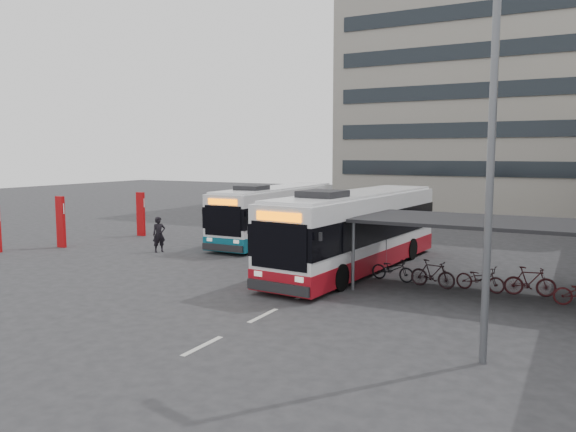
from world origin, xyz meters
The scene contains 10 objects.
ground centered at (0.00, 0.00, 0.00)m, with size 120.00×120.00×0.00m, color #28282B.
bike_shelter centered at (8.47, 3.00, 1.44)m, with size 10.00×4.00×2.54m.
office_block centered at (6.00, 36.00, 12.50)m, with size 30.00×15.00×25.00m, color gray.
road_markings centered at (2.50, -3.00, 0.01)m, with size 0.15×7.60×0.01m.
bus_main centered at (2.49, 4.66, 1.60)m, with size 3.49×11.85×3.45m.
bus_teal centered at (-4.32, 10.00, 1.47)m, with size 2.56×10.81×3.18m.
pedestrian centered at (-7.48, 3.92, 0.87)m, with size 0.63×0.42×1.74m, color black.
lamp_post centered at (8.80, -3.86, 4.96)m, with size 1.51×0.51×8.71m.
sign_totem_mid centered at (-12.86, 2.65, 1.36)m, with size 0.57×0.18×2.63m.
sign_totem_north centered at (-12.06, 7.63, 1.32)m, with size 0.55×0.19×2.55m.
Camera 1 is at (10.81, -17.02, 4.83)m, focal length 35.00 mm.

